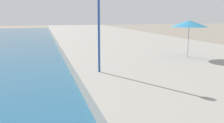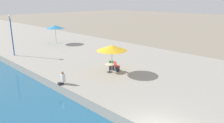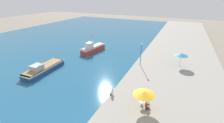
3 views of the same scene
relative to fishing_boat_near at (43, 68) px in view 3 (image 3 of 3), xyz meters
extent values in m
cube|color=#235B7F|center=(-12.88, 26.24, -0.70)|extent=(56.00, 90.00, 0.04)
cube|color=gray|center=(23.12, 26.24, -0.36)|extent=(16.00, 90.00, 0.71)
cube|color=navy|center=(0.00, 0.14, -0.19)|extent=(2.85, 8.57, 0.97)
cube|color=silver|center=(0.00, 0.14, 0.17)|extent=(2.90, 8.65, 0.25)
cube|color=#99754C|center=(0.00, 0.14, 0.34)|extent=(2.62, 7.88, 0.10)
cube|color=#B7B2A8|center=(0.05, -1.35, 0.83)|extent=(1.86, 1.93, 0.87)
cylinder|color=#B7B2A8|center=(0.00, 0.14, 1.55)|extent=(0.12, 0.12, 2.32)
cube|color=red|center=(2.69, 13.64, 0.01)|extent=(3.25, 7.55, 1.37)
cube|color=silver|center=(2.69, 13.64, 0.57)|extent=(3.30, 7.63, 0.25)
cube|color=#ADA89E|center=(2.69, 13.64, 0.75)|extent=(2.99, 6.95, 0.10)
cube|color=silver|center=(2.47, 12.38, 1.41)|extent=(1.67, 1.83, 1.23)
cylinder|color=#B7B2A8|center=(2.69, 13.64, 2.44)|extent=(0.12, 0.12, 3.29)
cylinder|color=#B7B7B7|center=(19.98, -2.70, 1.06)|extent=(0.06, 0.06, 2.13)
cone|color=yellow|center=(19.98, -2.70, 2.20)|extent=(2.61, 2.61, 0.46)
cylinder|color=#B7B7B7|center=(23.45, 12.32, 1.15)|extent=(0.06, 0.06, 2.31)
cone|color=teal|center=(23.45, 12.32, 2.39)|extent=(2.57, 2.57, 0.45)
cylinder|color=#333338|center=(19.85, -2.52, 0.02)|extent=(0.44, 0.44, 0.04)
cylinder|color=#333338|center=(19.85, -2.52, 0.35)|extent=(0.08, 0.08, 0.70)
cylinder|color=beige|center=(19.85, -2.52, 0.72)|extent=(0.80, 0.80, 0.04)
cube|color=#2D2D33|center=(20.51, -2.16, 0.22)|extent=(0.46, 0.46, 0.45)
cube|color=#2D8E42|center=(20.51, -2.16, 0.48)|extent=(0.54, 0.54, 0.06)
cube|color=#2D8E42|center=(20.33, -2.26, 0.71)|extent=(0.24, 0.38, 0.40)
cube|color=#2D2D33|center=(20.56, -2.76, 0.22)|extent=(0.43, 0.43, 0.45)
cube|color=red|center=(20.56, -2.76, 0.48)|extent=(0.51, 0.51, 0.06)
cube|color=red|center=(20.37, -2.69, 0.71)|extent=(0.18, 0.40, 0.40)
cube|color=#232328|center=(15.28, -1.95, 0.08)|extent=(0.40, 0.28, 0.16)
cube|color=silver|center=(15.48, -1.95, 0.46)|extent=(0.26, 0.36, 0.60)
sphere|color=#9E704C|center=(15.48, -1.95, 0.86)|extent=(0.22, 0.22, 0.22)
cylinder|color=#28519E|center=(16.31, 9.47, 2.10)|extent=(0.12, 0.12, 4.20)
sphere|color=white|center=(16.31, 9.47, 4.38)|extent=(0.36, 0.36, 0.36)
camera|label=1|loc=(13.45, -3.20, 2.99)|focal=40.00mm
camera|label=2|loc=(7.21, -15.57, 6.20)|focal=35.00mm
camera|label=3|loc=(22.80, -17.59, 12.80)|focal=24.00mm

